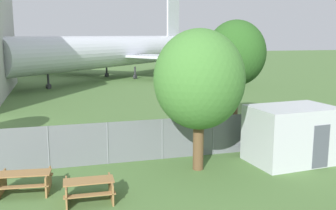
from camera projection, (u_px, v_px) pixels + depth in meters
perimeter_fence at (162, 139)px, 18.29m from camera, size 56.07×0.07×1.92m
airplane at (114, 52)px, 51.29m from camera, size 33.73×32.15×11.55m
portable_cabin at (291, 134)px, 17.85m from camera, size 3.95×2.84×2.57m
picnic_bench_near_cabin at (25, 180)px, 14.46m from camera, size 2.01×1.61×0.76m
picnic_bench_open_grass at (89, 188)px, 13.73m from camera, size 1.79×1.46×0.76m
tree_left_of_cabin at (236, 54)px, 21.90m from camera, size 3.34×3.34×6.58m
tree_behind_benches at (199, 80)px, 16.36m from camera, size 3.83×3.83×6.03m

